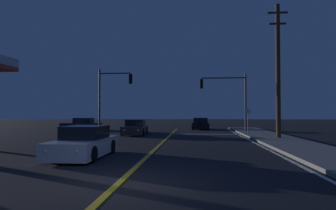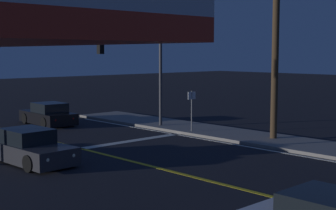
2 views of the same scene
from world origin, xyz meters
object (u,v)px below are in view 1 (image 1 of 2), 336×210
Objects in this scene: traffic_signal_far_left at (111,91)px; utility_pole_right at (278,70)px; car_far_approaching_black at (201,124)px; car_parked_curb_white at (84,143)px; car_side_waiting_charcoal at (135,128)px; traffic_signal_near_right at (229,93)px; car_mid_block_navy at (82,125)px; street_sign_corner at (248,117)px.

traffic_signal_far_left is 0.62× the size of utility_pole_right.
utility_pole_right is at bearing -22.20° from traffic_signal_far_left.
car_far_approaching_black is 0.70× the size of traffic_signal_far_left.
car_side_waiting_charcoal is at bearing -88.72° from car_parked_curb_white.
traffic_signal_near_right is (2.54, -5.55, 3.23)m from car_far_approaching_black.
street_sign_corner is (17.01, -5.91, 0.98)m from car_mid_block_navy.
utility_pole_right reaches higher than traffic_signal_near_right.
traffic_signal_near_right is (8.41, 3.37, 3.23)m from car_side_waiting_charcoal.
car_far_approaching_black is at bearing 114.72° from street_sign_corner.
car_side_waiting_charcoal is at bearing -176.64° from street_sign_corner.
car_mid_block_navy is 16.34m from traffic_signal_near_right.
car_parked_curb_white is 0.77× the size of traffic_signal_near_right.
street_sign_corner reaches higher than car_side_waiting_charcoal.
car_mid_block_navy is at bearing 151.08° from utility_pole_right.
utility_pole_right is (11.11, -3.69, 4.41)m from car_side_waiting_charcoal.
car_side_waiting_charcoal is 10.68m from car_far_approaching_black.
car_mid_block_navy is at bearing -68.78° from car_parked_curb_white.
street_sign_corner is (3.84, -8.35, 0.98)m from car_far_approaching_black.
car_parked_curb_white is 18.50m from traffic_signal_near_right.
car_side_waiting_charcoal is 0.76× the size of traffic_signal_near_right.
traffic_signal_far_left is (-8.62, -6.95, 3.40)m from car_far_approaching_black.
car_side_waiting_charcoal is 9.62m from traffic_signal_near_right.
car_far_approaching_black is 11.58m from traffic_signal_far_left.
traffic_signal_near_right is 0.94× the size of traffic_signal_far_left.
traffic_signal_far_left is (4.55, -4.51, 3.40)m from car_mid_block_navy.
car_parked_curb_white is at bearing -101.51° from car_far_approaching_black.
utility_pole_right is at bearing -120.39° from car_mid_block_navy.
traffic_signal_far_left reaches higher than car_far_approaching_black.
street_sign_corner is at bearing -110.64° from car_mid_block_navy.
traffic_signal_near_right is 7.65m from utility_pole_right.
street_sign_corner is (-1.40, 4.26, -3.43)m from utility_pole_right.
traffic_signal_near_right is at bearing -161.01° from car_side_waiting_charcoal.
car_mid_block_navy is 0.44× the size of utility_pole_right.
car_far_approaching_black is at bearing -104.40° from car_parked_curb_white.
car_mid_block_navy is 21.49m from utility_pole_right.
street_sign_corner reaches higher than car_parked_curb_white.
car_far_approaching_black is 9.24m from street_sign_corner.
traffic_signal_far_left reaches higher than traffic_signal_near_right.
car_mid_block_navy is 7.25m from traffic_signal_far_left.
car_parked_curb_white is (0.35, -12.97, 0.00)m from car_side_waiting_charcoal.
traffic_signal_near_right is at bearing 110.93° from utility_pole_right.
car_far_approaching_black is (5.87, 8.92, 0.00)m from car_side_waiting_charcoal.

